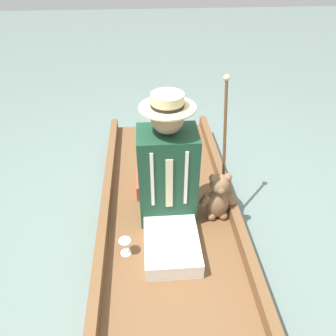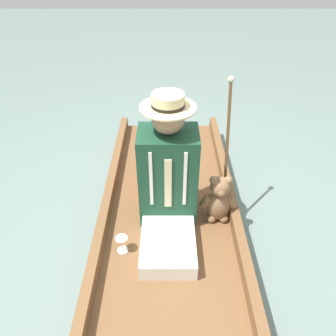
{
  "view_description": "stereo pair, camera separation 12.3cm",
  "coord_description": "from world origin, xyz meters",
  "px_view_note": "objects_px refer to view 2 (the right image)",
  "views": [
    {
      "loc": [
        0.13,
        1.66,
        1.77
      ],
      "look_at": [
        0.01,
        0.02,
        0.56
      ],
      "focal_mm": 35.0,
      "sensor_mm": 36.0,
      "label": 1
    },
    {
      "loc": [
        0.01,
        1.66,
        1.77
      ],
      "look_at": [
        0.01,
        0.02,
        0.56
      ],
      "focal_mm": 35.0,
      "sensor_mm": 36.0,
      "label": 2
    }
  ],
  "objects_px": {
    "wine_glass": "(122,241)",
    "seated_person": "(168,180)",
    "teddy_bear": "(219,200)",
    "walking_cane": "(227,141)"
  },
  "relations": [
    {
      "from": "wine_glass",
      "to": "seated_person",
      "type": "bearing_deg",
      "value": -135.73
    },
    {
      "from": "teddy_bear",
      "to": "walking_cane",
      "type": "xyz_separation_m",
      "value": [
        -0.04,
        -0.17,
        0.36
      ]
    },
    {
      "from": "teddy_bear",
      "to": "walking_cane",
      "type": "bearing_deg",
      "value": -104.57
    },
    {
      "from": "seated_person",
      "to": "wine_glass",
      "type": "bearing_deg",
      "value": 40.82
    },
    {
      "from": "wine_glass",
      "to": "teddy_bear",
      "type": "bearing_deg",
      "value": -155.58
    },
    {
      "from": "seated_person",
      "to": "wine_glass",
      "type": "relative_size",
      "value": 7.8
    },
    {
      "from": "teddy_bear",
      "to": "walking_cane",
      "type": "distance_m",
      "value": 0.4
    },
    {
      "from": "teddy_bear",
      "to": "walking_cane",
      "type": "relative_size",
      "value": 0.4
    },
    {
      "from": "wine_glass",
      "to": "walking_cane",
      "type": "bearing_deg",
      "value": -145.86
    },
    {
      "from": "seated_person",
      "to": "teddy_bear",
      "type": "relative_size",
      "value": 2.47
    }
  ]
}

